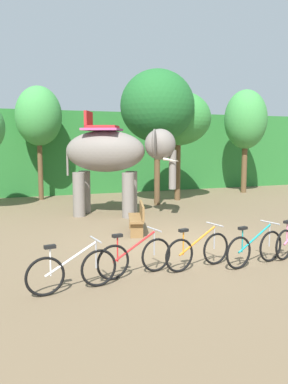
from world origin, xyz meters
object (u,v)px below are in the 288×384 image
elephant (114,155)px  wooden_bench (138,217)px  tree_left (178,119)px  bike_orange (198,251)px  bike_white (73,271)px  bike_red (135,257)px  bike_teal (255,248)px  tree_center (39,117)px  tree_center_left (246,120)px  tree_far_left (157,106)px

elephant → wooden_bench: bearing=-93.6°
tree_left → bike_orange: size_ratio=2.95×
bike_white → bike_red: bearing=16.4°
tree_left → bike_orange: 10.65m
bike_red → tree_left: bearing=59.9°
tree_left → bike_teal: bearing=-105.8°
bike_orange → wooden_bench: 3.57m
bike_white → bike_red: 1.39m
bike_red → bike_orange: same height
tree_center → bike_teal: tree_center is taller
bike_orange → bike_red: bearing=179.0°
elephant → bike_teal: elephant is taller
bike_teal → bike_orange: bearing=168.3°
bike_white → bike_teal: 4.01m
tree_center → tree_center_left: (10.44, -1.11, -0.01)m
tree_center_left → bike_orange: 14.00m
tree_center_left → bike_white: (-11.25, -10.94, -3.44)m
bike_red → tree_center: bearing=92.6°
tree_center → bike_white: tree_center is taller
elephant → bike_red: size_ratio=2.43×
tree_left → bike_red: tree_left is taller
tree_far_left → bike_white: tree_far_left is taller
wooden_bench → tree_center_left: bearing=39.3°
tree_far_left → tree_center: bearing=143.7°
tree_far_left → bike_teal: tree_far_left is taller
wooden_bench → bike_orange: bearing=-89.0°
elephant → tree_center: bearing=112.2°
tree_center → tree_center_left: tree_center_left is taller
tree_left → tree_center_left: bearing=15.7°
bike_red → bike_orange: (1.41, -0.02, 0.00)m
tree_far_left → bike_orange: 9.54m
tree_center_left → bike_red: 14.88m
tree_center_left → tree_far_left: bearing=-159.7°
bike_red → wooden_bench: (1.35, 3.55, 0.09)m
elephant → bike_white: size_ratio=2.42×
tree_center → bike_orange: size_ratio=3.09×
tree_far_left → tree_center_left: 6.35m
bike_red → bike_teal: 2.69m
bike_red → tree_center_left: bearing=46.8°
bike_orange → bike_teal: same height
tree_left → bike_teal: (-2.71, -9.56, -3.35)m
tree_far_left → bike_red: bearing=-115.4°
tree_center → bike_red: bearing=-87.4°
elephant → bike_white: elephant is taller
bike_red → tree_far_left: bearing=64.6°
tree_center_left → bike_white: bearing=-135.8°
bike_white → wooden_bench: (2.69, 3.94, 0.09)m
bike_white → wooden_bench: 4.77m
tree_left → bike_orange: tree_left is taller
tree_far_left → tree_center_left: size_ratio=1.06×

